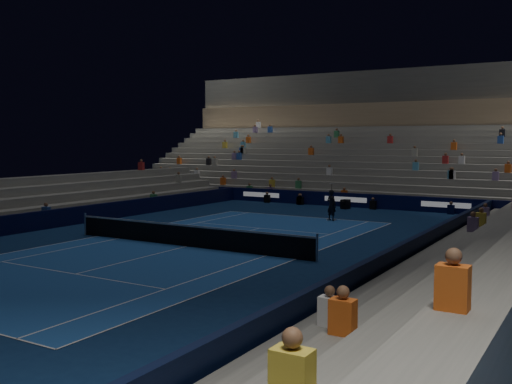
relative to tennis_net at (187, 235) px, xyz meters
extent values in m
plane|color=#0C2249|center=(0.00, 0.00, -0.50)|extent=(90.00, 90.00, 0.00)
cube|color=#1C4D9C|center=(0.00, 0.00, -0.50)|extent=(10.97, 23.77, 0.01)
cube|color=#080B33|center=(0.00, 18.50, 0.00)|extent=(44.00, 0.25, 1.00)
cube|color=black|center=(9.70, 0.00, 0.00)|extent=(0.25, 37.00, 1.00)
cube|color=black|center=(-9.70, 0.00, 0.00)|extent=(0.25, 37.00, 1.00)
cube|color=slate|center=(0.00, 19.50, -0.25)|extent=(44.00, 1.00, 0.50)
cube|color=slate|center=(0.00, 20.50, 0.00)|extent=(44.00, 1.00, 1.00)
cube|color=slate|center=(0.00, 21.50, 0.25)|extent=(44.00, 1.00, 1.50)
cube|color=slate|center=(0.00, 22.50, 0.50)|extent=(44.00, 1.00, 2.00)
cube|color=slate|center=(0.00, 23.50, 0.75)|extent=(44.00, 1.00, 2.50)
cube|color=slate|center=(0.00, 24.50, 1.00)|extent=(44.00, 1.00, 3.00)
cube|color=slate|center=(0.00, 25.50, 1.25)|extent=(44.00, 1.00, 3.50)
cube|color=slate|center=(0.00, 26.50, 1.50)|extent=(44.00, 1.00, 4.00)
cube|color=slate|center=(0.00, 27.50, 1.75)|extent=(44.00, 1.00, 4.50)
cube|color=slate|center=(0.00, 28.50, 2.00)|extent=(44.00, 1.00, 5.00)
cube|color=slate|center=(0.00, 29.50, 2.25)|extent=(44.00, 1.00, 5.50)
cube|color=slate|center=(0.00, 30.50, 2.50)|extent=(44.00, 1.00, 6.00)
cube|color=#826B50|center=(0.00, 31.60, 6.60)|extent=(44.00, 0.60, 2.20)
cube|color=#3F3F3C|center=(0.00, 33.00, 9.20)|extent=(44.00, 2.40, 3.00)
cube|color=#5F605B|center=(10.50, 0.00, -0.25)|extent=(1.00, 37.00, 0.50)
cube|color=#5F605B|center=(11.50, 0.00, 0.00)|extent=(1.00, 37.00, 1.00)
cube|color=#5F605B|center=(12.50, 0.00, 0.25)|extent=(1.00, 37.00, 1.50)
cube|color=slate|center=(-10.50, 0.00, -0.25)|extent=(1.00, 37.00, 0.50)
cube|color=slate|center=(-11.50, 0.00, 0.00)|extent=(1.00, 37.00, 1.00)
cube|color=slate|center=(-12.50, 0.00, 0.25)|extent=(1.00, 37.00, 1.50)
cylinder|color=#B2B2B7|center=(-6.40, 0.00, 0.05)|extent=(0.10, 0.10, 1.10)
cylinder|color=#B2B2B7|center=(6.40, 0.00, 0.05)|extent=(0.10, 0.10, 1.10)
cube|color=black|center=(0.00, 0.00, -0.05)|extent=(12.80, 0.03, 0.90)
cube|color=white|center=(0.00, 0.00, 0.44)|extent=(12.80, 0.04, 0.08)
imported|color=black|center=(2.06, 11.24, 0.41)|extent=(0.78, 0.63, 1.84)
cube|color=black|center=(0.44, 17.31, -0.18)|extent=(0.58, 0.67, 0.65)
cylinder|color=black|center=(0.44, 16.83, 0.01)|extent=(0.22, 0.37, 0.16)
camera|label=1|loc=(16.04, -20.61, 4.21)|focal=41.24mm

